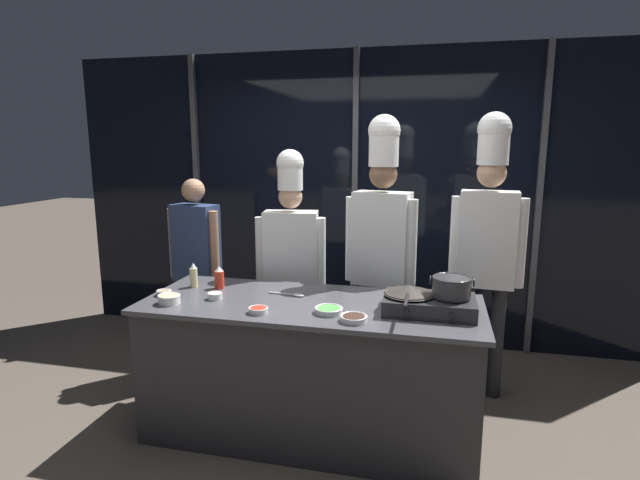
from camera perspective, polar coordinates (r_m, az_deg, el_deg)
ground_plane at (r=3.53m, az=-1.00°, el=-20.93°), size 24.00×24.00×0.00m
window_wall_back at (r=4.70m, az=4.09°, el=4.64°), size 5.62×0.09×2.70m
demo_counter at (r=3.32m, az=-1.02°, el=-14.39°), size 2.12×0.84×0.89m
portable_stove at (r=3.02m, az=12.39°, el=-7.19°), size 0.53×0.35×0.11m
frying_pan at (r=2.99m, az=10.12°, el=-5.64°), size 0.30×0.52×0.05m
stock_pot at (r=2.99m, az=14.82°, el=-5.14°), size 0.25×0.22×0.12m
squeeze_bottle_chili at (r=3.49m, az=-11.44°, el=-4.26°), size 0.06×0.06×0.16m
squeeze_bottle_oil at (r=3.56m, az=-14.24°, el=-3.96°), size 0.05×0.05×0.17m
prep_bowl_mushrooms at (r=3.43m, az=-17.40°, el=-5.74°), size 0.10×0.10×0.04m
prep_bowl_noodles at (r=3.27m, az=-11.92°, el=-6.22°), size 0.09×0.09×0.04m
prep_bowl_soy_glaze at (r=2.82m, az=3.88°, el=-8.88°), size 0.15×0.15×0.04m
prep_bowl_scallions at (r=2.95m, az=1.02°, el=-7.98°), size 0.17×0.17×0.04m
prep_bowl_ginger at (r=3.25m, az=-16.86°, el=-6.43°), size 0.14×0.14×0.06m
prep_bowl_chili_flakes at (r=2.97m, az=-7.07°, el=-7.92°), size 0.12×0.12×0.03m
serving_spoon_slotted at (r=3.28m, az=-3.06°, el=-6.27°), size 0.25×0.06×0.02m
person_guest at (r=4.15m, az=-13.97°, el=-1.73°), size 0.47×0.26×1.59m
chef_head at (r=3.82m, az=-3.34°, el=-1.19°), size 0.53×0.27×1.82m
chef_sous at (r=3.65m, az=7.07°, el=0.92°), size 0.52×0.28×2.07m
chef_line at (r=3.75m, az=18.65°, el=0.98°), size 0.52×0.24×2.08m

